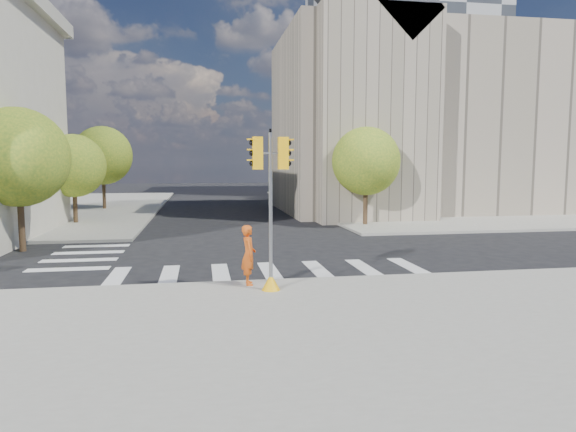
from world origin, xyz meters
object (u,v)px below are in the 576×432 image
object	(u,v)px
traffic_signal	(271,222)
photographer	(249,255)
lamp_far	(312,156)
lamp_near	(355,154)

from	to	relation	value
traffic_signal	photographer	xyz separation A→B (m)	(-0.59, 0.82, -1.11)
lamp_far	traffic_signal	bearing A→B (deg)	-104.29
traffic_signal	photographer	world-z (taller)	traffic_signal
lamp_far	lamp_near	bearing A→B (deg)	-90.00
traffic_signal	lamp_far	bearing A→B (deg)	75.97
lamp_near	traffic_signal	xyz separation A→B (m)	(-8.51, -19.42, -2.38)
photographer	lamp_far	bearing A→B (deg)	-16.84
traffic_signal	photographer	bearing A→B (deg)	125.99
traffic_signal	photographer	size ratio (longest dim) A/B	2.55
lamp_near	traffic_signal	world-z (taller)	lamp_near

